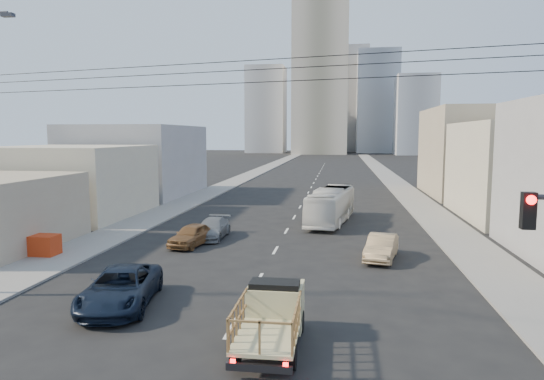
% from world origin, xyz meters
% --- Properties ---
extents(ground, '(420.00, 420.00, 0.00)m').
position_xyz_m(ground, '(0.00, 0.00, 0.00)').
color(ground, black).
rests_on(ground, ground).
extents(sidewalk_left, '(3.50, 180.00, 0.12)m').
position_xyz_m(sidewalk_left, '(-11.75, 70.00, 0.06)').
color(sidewalk_left, gray).
rests_on(sidewalk_left, ground).
extents(sidewalk_right, '(3.50, 180.00, 0.12)m').
position_xyz_m(sidewalk_right, '(11.75, 70.00, 0.06)').
color(sidewalk_right, gray).
rests_on(sidewalk_right, ground).
extents(lane_dashes, '(0.15, 104.00, 0.01)m').
position_xyz_m(lane_dashes, '(0.00, 53.00, 0.01)').
color(lane_dashes, silver).
rests_on(lane_dashes, ground).
extents(flatbed_pickup, '(1.95, 4.41, 1.90)m').
position_xyz_m(flatbed_pickup, '(1.63, 0.82, 1.09)').
color(flatbed_pickup, '#C3BA83').
rests_on(flatbed_pickup, ground).
extents(navy_pickup, '(3.42, 5.82, 1.52)m').
position_xyz_m(navy_pickup, '(-4.93, 3.59, 0.76)').
color(navy_pickup, black).
rests_on(navy_pickup, ground).
extents(city_bus, '(3.84, 10.15, 2.76)m').
position_xyz_m(city_bus, '(3.12, 23.92, 1.38)').
color(city_bus, silver).
rests_on(city_bus, ground).
extents(sedan_brown, '(2.41, 4.27, 1.37)m').
position_xyz_m(sedan_brown, '(-5.36, 14.49, 0.69)').
color(sedan_brown, brown).
rests_on(sedan_brown, ground).
extents(sedan_tan, '(2.29, 4.39, 1.38)m').
position_xyz_m(sedan_tan, '(6.15, 12.72, 0.69)').
color(sedan_tan, tan).
rests_on(sedan_tan, ground).
extents(sedan_grey, '(1.85, 4.50, 1.30)m').
position_xyz_m(sedan_grey, '(-4.70, 16.91, 0.65)').
color(sedan_grey, slate).
rests_on(sedan_grey, ground).
extents(overhead_wires, '(23.01, 5.02, 0.72)m').
position_xyz_m(overhead_wires, '(0.00, 1.50, 8.97)').
color(overhead_wires, black).
rests_on(overhead_wires, ground).
extents(crate_stack, '(1.80, 1.20, 1.14)m').
position_xyz_m(crate_stack, '(-13.00, 10.57, 0.69)').
color(crate_stack, '#BA3211').
rests_on(crate_stack, sidewalk_left).
extents(bldg_right_mid, '(11.00, 14.00, 8.00)m').
position_xyz_m(bldg_right_mid, '(19.50, 28.00, 4.00)').
color(bldg_right_mid, beige).
rests_on(bldg_right_mid, ground).
extents(bldg_right_far, '(12.00, 16.00, 10.00)m').
position_xyz_m(bldg_right_far, '(20.00, 44.00, 5.00)').
color(bldg_right_far, tan).
rests_on(bldg_right_far, ground).
extents(bldg_left_mid, '(11.00, 12.00, 6.00)m').
position_xyz_m(bldg_left_mid, '(-19.00, 24.00, 3.00)').
color(bldg_left_mid, beige).
rests_on(bldg_left_mid, ground).
extents(bldg_left_far, '(12.00, 16.00, 8.00)m').
position_xyz_m(bldg_left_far, '(-19.50, 39.00, 4.00)').
color(bldg_left_far, gray).
rests_on(bldg_left_far, ground).
extents(high_rise_tower, '(20.00, 20.00, 60.00)m').
position_xyz_m(high_rise_tower, '(-4.00, 170.00, 30.00)').
color(high_rise_tower, gray).
rests_on(high_rise_tower, ground).
extents(midrise_ne, '(16.00, 16.00, 40.00)m').
position_xyz_m(midrise_ne, '(18.00, 185.00, 20.00)').
color(midrise_ne, '#979AA0').
rests_on(midrise_ne, ground).
extents(midrise_nw, '(15.00, 15.00, 34.00)m').
position_xyz_m(midrise_nw, '(-26.00, 180.00, 17.00)').
color(midrise_nw, '#979AA0').
rests_on(midrise_nw, ground).
extents(midrise_back, '(18.00, 18.00, 44.00)m').
position_xyz_m(midrise_back, '(6.00, 200.00, 22.00)').
color(midrise_back, gray).
rests_on(midrise_back, ground).
extents(midrise_east, '(14.00, 14.00, 28.00)m').
position_xyz_m(midrise_east, '(30.00, 165.00, 14.00)').
color(midrise_east, '#979AA0').
rests_on(midrise_east, ground).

